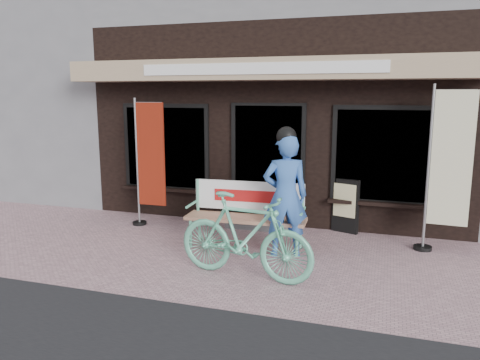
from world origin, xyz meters
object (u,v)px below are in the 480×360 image
(bicycle, at_px, (245,236))
(nobori_cream, at_px, (447,168))
(nobori_red, at_px, (149,161))
(person, at_px, (285,193))
(menu_stand, at_px, (345,205))
(bench, at_px, (247,209))

(bicycle, height_order, nobori_cream, nobori_cream)
(nobori_red, bearing_deg, nobori_cream, 0.14)
(nobori_red, bearing_deg, person, -17.48)
(person, height_order, menu_stand, person)
(menu_stand, bearing_deg, nobori_red, -150.30)
(bench, height_order, nobori_red, nobori_red)
(person, bearing_deg, nobori_cream, 0.23)
(bench, relative_size, bicycle, 1.01)
(person, bearing_deg, bench, 138.32)
(bicycle, xyz_separation_m, nobori_red, (-2.34, 1.81, 0.62))
(person, height_order, nobori_red, nobori_red)
(bench, distance_m, nobori_red, 2.15)
(bench, relative_size, nobori_cream, 0.75)
(nobori_cream, bearing_deg, bench, -164.21)
(nobori_cream, distance_m, menu_stand, 1.79)
(person, relative_size, menu_stand, 2.04)
(bench, distance_m, bicycle, 1.30)
(nobori_cream, bearing_deg, nobori_red, -175.64)
(bench, xyz_separation_m, nobori_red, (-1.99, 0.56, 0.59))
(person, bearing_deg, bicycle, -127.95)
(bench, distance_m, nobori_cream, 3.03)
(person, xyz_separation_m, nobori_cream, (2.22, 0.86, 0.35))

